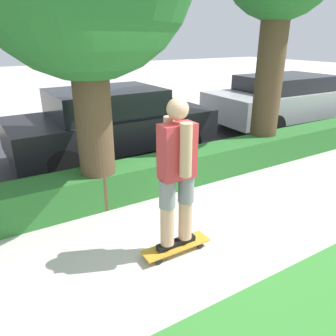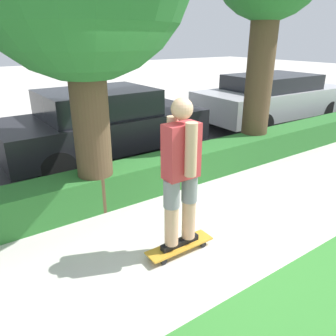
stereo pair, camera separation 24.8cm
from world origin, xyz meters
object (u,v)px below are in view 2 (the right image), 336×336
at_px(skater_person, 181,173).
at_px(parked_car_rear, 273,98).
at_px(skateboard, 180,246).
at_px(parked_car_middle, 103,124).

distance_m(skater_person, parked_car_rear, 6.93).
height_order(skateboard, skater_person, skater_person).
bearing_deg(skateboard, parked_car_middle, 79.89).
relative_size(skater_person, parked_car_rear, 0.37).
bearing_deg(skater_person, parked_car_rear, 30.54).
bearing_deg(parked_car_rear, parked_car_middle, -178.57).
height_order(skater_person, parked_car_middle, skater_person).
xyz_separation_m(parked_car_middle, parked_car_rear, (5.34, 0.00, 0.00)).
distance_m(skateboard, parked_car_middle, 3.64).
bearing_deg(skater_person, skateboard, 0.00).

